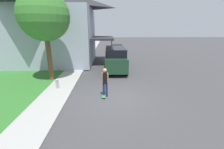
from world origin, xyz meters
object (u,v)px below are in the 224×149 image
(suv_parked, at_px, (115,59))
(skateboard, at_px, (104,95))
(lawn_tree_far, at_px, (70,16))
(skateboarder, at_px, (105,81))
(fire_hydrant, at_px, (57,84))
(car_down_street, at_px, (117,48))
(lawn_tree_near, at_px, (44,16))

(suv_parked, bearing_deg, skateboard, -99.80)
(lawn_tree_far, height_order, skateboarder, lawn_tree_far)
(skateboarder, height_order, skateboard, skateboarder)
(skateboard, xyz_separation_m, fire_hydrant, (-3.17, 1.18, 0.34))
(fire_hydrant, bearing_deg, suv_parked, 47.03)
(car_down_street, xyz_separation_m, fire_hydrant, (-5.02, -16.24, -0.26))
(car_down_street, distance_m, skateboard, 17.53)
(fire_hydrant, bearing_deg, skateboarder, -19.69)
(car_down_street, xyz_separation_m, skateboard, (-1.84, -17.42, -0.61))
(lawn_tree_near, xyz_separation_m, lawn_tree_far, (-0.24, 9.12, 0.66))
(suv_parked, height_order, skateboard, suv_parked)
(suv_parked, height_order, skateboarder, suv_parked)
(suv_parked, distance_m, skateboard, 5.82)
(lawn_tree_far, distance_m, car_down_street, 9.46)
(suv_parked, distance_m, fire_hydrant, 6.13)
(skateboard, bearing_deg, suv_parked, 80.20)
(suv_parked, distance_m, skateboarder, 5.69)
(lawn_tree_far, relative_size, skateboarder, 4.23)
(lawn_tree_near, xyz_separation_m, skateboarder, (4.31, -3.11, -3.82))
(skateboard, bearing_deg, car_down_street, 83.95)
(suv_parked, xyz_separation_m, fire_hydrant, (-4.14, -4.45, -0.78))
(car_down_street, bearing_deg, lawn_tree_far, -140.77)
(fire_hydrant, bearing_deg, car_down_street, 72.83)
(lawn_tree_near, height_order, lawn_tree_far, lawn_tree_far)
(car_down_street, relative_size, skateboard, 5.68)
(suv_parked, height_order, car_down_street, suv_parked)
(lawn_tree_near, bearing_deg, skateboard, -36.51)
(lawn_tree_near, bearing_deg, fire_hydrant, -61.37)
(lawn_tree_near, height_order, skateboard, lawn_tree_near)
(car_down_street, distance_m, skateboarder, 17.49)
(suv_parked, bearing_deg, skateboarder, -99.09)
(lawn_tree_far, height_order, car_down_street, lawn_tree_far)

